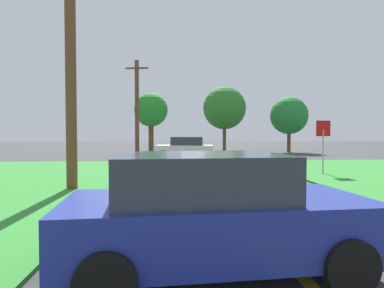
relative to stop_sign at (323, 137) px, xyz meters
name	(u,v)px	position (x,y,z in m)	size (l,w,h in m)	color
ground_plane	(207,173)	(-5.09, 1.19, -1.72)	(120.00, 120.00, 0.00)	#3D3D3D
lane_stripe_center	(244,213)	(-5.09, -6.81, -1.71)	(0.20, 14.00, 0.01)	yellow
stop_sign	(323,137)	(0.00, 0.00, 0.00)	(0.70, 0.15, 2.46)	#9EA0A8
car_approaching_junction	(185,148)	(-5.80, 9.52, -0.91)	(4.31, 2.45, 1.62)	white
car_behind_on_main_road	(212,213)	(-6.26, -10.02, -0.91)	(4.23, 2.31, 1.62)	navy
utility_pole_near	(71,66)	(-10.07, -3.43, 2.35)	(1.80, 0.35, 7.97)	brown
utility_pole_mid	(137,108)	(-9.47, 11.68, 2.15)	(1.80, 0.39, 7.54)	brown
oak_tree_left	(289,116)	(4.82, 17.69, 1.89)	(3.69, 3.69, 5.47)	brown
pine_tree_center	(151,110)	(-8.63, 15.67, 2.21)	(3.02, 3.02, 5.49)	brown
oak_tree_right	(224,108)	(-1.49, 18.50, 2.67)	(4.27, 4.27, 6.53)	brown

